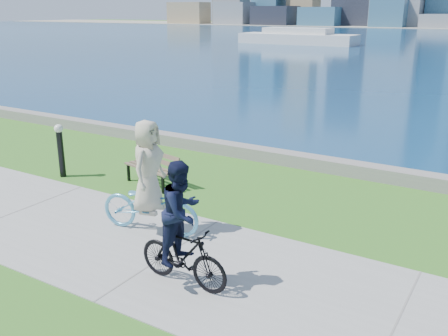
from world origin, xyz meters
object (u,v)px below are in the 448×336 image
(park_bench, at_px, (153,166))
(cyclist_woman, at_px, (149,191))
(bollard_lamp, at_px, (60,147))
(cyclist_man, at_px, (182,234))

(park_bench, xyz_separation_m, cyclist_woman, (1.75, -2.23, 0.36))
(bollard_lamp, distance_m, cyclist_woman, 4.43)
(bollard_lamp, xyz_separation_m, cyclist_man, (5.90, -2.75, 0.08))
(cyclist_woman, relative_size, cyclist_man, 1.09)
(bollard_lamp, bearing_deg, cyclist_man, -25.04)
(cyclist_woman, bearing_deg, bollard_lamp, 59.96)
(bollard_lamp, relative_size, cyclist_woman, 0.63)
(cyclist_man, bearing_deg, park_bench, 45.89)
(bollard_lamp, bearing_deg, park_bench, 17.24)
(park_bench, relative_size, cyclist_man, 0.80)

